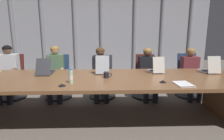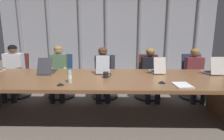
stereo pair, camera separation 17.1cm
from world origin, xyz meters
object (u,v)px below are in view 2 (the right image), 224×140
at_px(person_left_end, 13,69).
at_px(office_chair_center, 105,81).
at_px(person_left_mid, 58,70).
at_px(person_right_mid, 151,71).
at_px(conference_mic_right_side, 60,84).
at_px(laptop_center, 103,69).
at_px(person_center, 103,70).
at_px(office_chair_left_end, 17,80).
at_px(office_chair_left_mid, 62,81).
at_px(office_chair_right_mid, 148,81).
at_px(spiral_notepad, 183,85).
at_px(laptop_left_mid, 48,70).
at_px(person_right_end, 195,71).
at_px(laptop_right_mid, 157,70).
at_px(office_chair_right_end, 193,81).
at_px(coffee_mug_near, 106,75).
at_px(laptop_right_end, 213,70).
at_px(conference_mic_left_side, 162,82).
at_px(water_bottle_secondary, 70,76).

bearing_deg(person_left_end, office_chair_center, 90.57).
relative_size(person_left_end, person_left_mid, 1.02).
bearing_deg(person_right_mid, conference_mic_right_side, -48.93).
relative_size(laptop_center, person_center, 0.38).
distance_m(office_chair_left_end, person_center, 2.03).
distance_m(office_chair_left_mid, person_left_mid, 0.34).
bearing_deg(conference_mic_right_side, person_right_mid, 43.70).
bearing_deg(person_left_mid, office_chair_right_mid, 88.88).
distance_m(office_chair_left_end, spiral_notepad, 3.64).
relative_size(laptop_left_mid, person_left_end, 0.42).
bearing_deg(person_right_end, conference_mic_right_side, -58.98).
bearing_deg(conference_mic_right_side, office_chair_right_mid, 47.29).
bearing_deg(person_right_mid, office_chair_left_end, -95.77).
distance_m(laptop_left_mid, person_right_end, 3.05).
height_order(laptop_right_mid, person_left_end, person_left_end).
relative_size(office_chair_left_end, office_chair_right_end, 1.00).
bearing_deg(laptop_left_mid, coffee_mug_near, -111.93).
bearing_deg(coffee_mug_near, person_center, 96.90).
relative_size(laptop_right_end, person_center, 0.36).
relative_size(office_chair_center, office_chair_right_end, 0.97).
bearing_deg(person_left_end, conference_mic_left_side, 61.78).
bearing_deg(office_chair_right_end, person_center, -86.55).
xyz_separation_m(office_chair_left_end, person_right_mid, (3.04, -0.17, 0.28)).
distance_m(laptop_right_end, person_center, 2.14).
relative_size(office_chair_center, office_chair_right_mid, 0.99).
relative_size(office_chair_right_mid, person_left_mid, 0.81).
bearing_deg(spiral_notepad, conference_mic_left_side, 149.71).
bearing_deg(conference_mic_right_side, person_right_end, 30.47).
xyz_separation_m(water_bottle_secondary, spiral_notepad, (1.62, -0.13, -0.09)).
bearing_deg(person_center, person_right_mid, 86.05).
xyz_separation_m(laptop_left_mid, person_left_end, (-1.03, 0.68, -0.12)).
xyz_separation_m(laptop_center, person_left_mid, (-1.03, 0.65, -0.15)).
bearing_deg(spiral_notepad, office_chair_right_end, 59.37).
bearing_deg(person_left_end, office_chair_left_mid, 94.85).
relative_size(office_chair_center, person_left_end, 0.79).
relative_size(laptop_left_mid, office_chair_center, 0.53).
bearing_deg(person_right_mid, person_left_mid, -92.70).
relative_size(laptop_center, coffee_mug_near, 3.23).
xyz_separation_m(office_chair_left_mid, office_chair_right_mid, (1.98, -0.00, -0.00)).
height_order(office_chair_left_mid, conference_mic_left_side, office_chair_left_mid).
xyz_separation_m(person_left_end, person_right_end, (3.99, -0.01, -0.04)).
bearing_deg(person_right_end, laptop_center, -71.05).
bearing_deg(office_chair_left_mid, office_chair_center, 91.69).
distance_m(office_chair_right_end, conference_mic_right_side, 3.05).
distance_m(laptop_center, person_left_mid, 1.23).
xyz_separation_m(office_chair_left_mid, office_chair_right_end, (3.00, 0.00, 0.00)).
relative_size(office_chair_left_end, conference_mic_left_side, 8.83).
bearing_deg(office_chair_right_mid, office_chair_left_mid, -82.71).
height_order(laptop_right_end, office_chair_right_end, laptop_right_end).
bearing_deg(conference_mic_left_side, laptop_right_end, 31.62).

